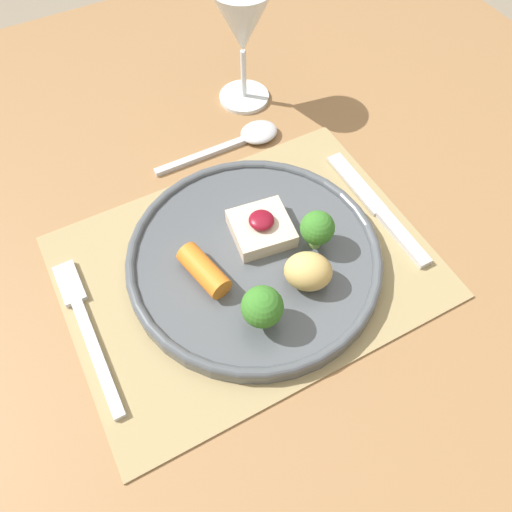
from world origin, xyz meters
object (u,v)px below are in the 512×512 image
(spoon, at_px, (247,137))
(wine_glass_near, at_px, (242,26))
(fork, at_px, (85,323))
(knife, at_px, (383,214))
(dinner_plate, at_px, (258,260))

(spoon, distance_m, wine_glass_near, 0.14)
(fork, relative_size, knife, 1.00)
(fork, relative_size, wine_glass_near, 1.19)
(dinner_plate, bearing_deg, wine_glass_near, 65.89)
(knife, distance_m, spoon, 0.21)
(dinner_plate, bearing_deg, spoon, 66.01)
(knife, bearing_deg, spoon, 110.97)
(dinner_plate, xyz_separation_m, wine_glass_near, (0.12, 0.27, 0.10))
(fork, xyz_separation_m, knife, (0.37, -0.03, 0.00))
(dinner_plate, bearing_deg, knife, -1.87)
(wine_glass_near, bearing_deg, knife, -80.16)
(dinner_plate, distance_m, spoon, 0.21)
(spoon, bearing_deg, fork, -147.72)
(dinner_plate, relative_size, wine_glass_near, 1.76)
(dinner_plate, height_order, spoon, dinner_plate)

